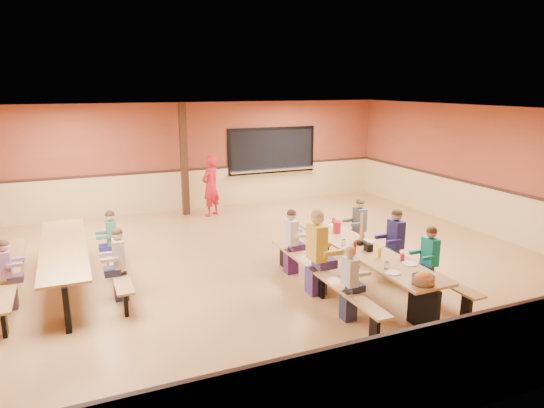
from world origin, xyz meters
name	(u,v)px	position (x,y,z in m)	size (l,w,h in m)	color
ground	(248,267)	(0.00, 0.00, 0.00)	(12.00, 12.00, 0.00)	#9F6B3C
room_envelope	(248,233)	(0.00, 0.00, 0.69)	(12.04, 10.04, 3.02)	brown
kitchen_pass_through	(272,152)	(2.60, 4.96, 1.49)	(2.78, 0.28, 1.38)	black
structural_post	(184,160)	(-0.20, 4.40, 1.50)	(0.18, 0.18, 3.00)	black
cafeteria_table_main	(364,261)	(1.46, -1.78, 0.53)	(1.91, 3.70, 0.74)	#A87A42
cafeteria_table_second	(65,258)	(-3.27, 0.36, 0.53)	(1.91, 3.70, 0.74)	#A87A42
seated_child_white_left	(349,284)	(0.63, -2.65, 0.57)	(0.34, 0.28, 1.14)	#BABBC0
seated_adult_yellow	(317,253)	(0.63, -1.61, 0.73)	(0.49, 0.40, 1.45)	gold
seated_child_grey_left	(291,242)	(0.63, -0.61, 0.61)	(0.37, 0.30, 1.21)	silver
seated_child_teal_right	(429,263)	(2.28, -2.46, 0.60)	(0.37, 0.30, 1.20)	#118383
seated_child_navy_right	(395,244)	(2.28, -1.54, 0.64)	(0.41, 0.33, 1.29)	navy
seated_child_char_right	(359,229)	(2.28, -0.36, 0.61)	(0.37, 0.30, 1.22)	#42464A
seated_child_purple_sec	(8,275)	(-4.10, -0.26, 0.56)	(0.33, 0.27, 1.13)	#85587C
seated_child_green_sec	(112,243)	(-2.45, 0.70, 0.60)	(0.36, 0.29, 1.19)	#337857
seated_child_tan_sec	(119,265)	(-2.45, -0.58, 0.61)	(0.37, 0.30, 1.21)	#A69786
standing_woman	(211,186)	(0.40, 4.01, 0.82)	(0.60, 0.39, 1.64)	red
punch_pitcher	(337,227)	(1.48, -0.81, 0.85)	(0.16, 0.16, 0.22)	#B61829
chip_bowl	(423,279)	(1.37, -3.38, 0.81)	(0.32, 0.32, 0.15)	orange
napkin_dispenser	(368,247)	(1.45, -1.90, 0.80)	(0.10, 0.14, 0.13)	black
condiment_mustard	(380,252)	(1.44, -2.24, 0.82)	(0.06, 0.06, 0.17)	yellow
condiment_ketchup	(355,246)	(1.24, -1.82, 0.82)	(0.06, 0.06, 0.17)	#B2140F
table_paddle	(361,237)	(1.54, -1.55, 0.88)	(0.16, 0.16, 0.56)	black
place_settings	(364,246)	(1.46, -1.78, 0.80)	(0.65, 3.30, 0.11)	beige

